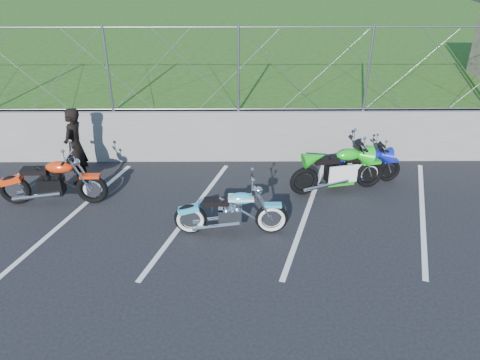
{
  "coord_description": "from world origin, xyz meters",
  "views": [
    {
      "loc": [
        0.97,
        -7.15,
        5.21
      ],
      "look_at": [
        1.02,
        1.3,
        0.61
      ],
      "focal_mm": 35.0,
      "sensor_mm": 36.0,
      "label": 1
    }
  ],
  "objects_px": {
    "cruiser_turquoise": "(232,213)",
    "person_standing": "(75,146)",
    "sportbike_green": "(339,171)",
    "sportbike_blue": "(365,168)",
    "naked_orange": "(54,183)"
  },
  "relations": [
    {
      "from": "naked_orange",
      "to": "person_standing",
      "type": "height_order",
      "value": "person_standing"
    },
    {
      "from": "naked_orange",
      "to": "sportbike_blue",
      "type": "distance_m",
      "value": 6.76
    },
    {
      "from": "sportbike_blue",
      "to": "person_standing",
      "type": "bearing_deg",
      "value": 166.41
    },
    {
      "from": "sportbike_green",
      "to": "sportbike_blue",
      "type": "bearing_deg",
      "value": 12.98
    },
    {
      "from": "cruiser_turquoise",
      "to": "person_standing",
      "type": "bearing_deg",
      "value": 148.92
    },
    {
      "from": "cruiser_turquoise",
      "to": "sportbike_blue",
      "type": "relative_size",
      "value": 1.2
    },
    {
      "from": "sportbike_green",
      "to": "sportbike_blue",
      "type": "distance_m",
      "value": 0.71
    },
    {
      "from": "sportbike_green",
      "to": "person_standing",
      "type": "distance_m",
      "value": 5.9
    },
    {
      "from": "sportbike_green",
      "to": "person_standing",
      "type": "height_order",
      "value": "person_standing"
    },
    {
      "from": "sportbike_blue",
      "to": "person_standing",
      "type": "xyz_separation_m",
      "value": [
        -6.51,
        0.18,
        0.47
      ]
    },
    {
      "from": "naked_orange",
      "to": "sportbike_blue",
      "type": "bearing_deg",
      "value": 6.08
    },
    {
      "from": "cruiser_turquoise",
      "to": "naked_orange",
      "type": "xyz_separation_m",
      "value": [
        -3.74,
        1.11,
        0.05
      ]
    },
    {
      "from": "cruiser_turquoise",
      "to": "sportbike_blue",
      "type": "height_order",
      "value": "cruiser_turquoise"
    },
    {
      "from": "sportbike_green",
      "to": "person_standing",
      "type": "xyz_separation_m",
      "value": [
        -5.87,
        0.48,
        0.4
      ]
    },
    {
      "from": "person_standing",
      "to": "cruiser_turquoise",
      "type": "bearing_deg",
      "value": 67.5
    }
  ]
}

